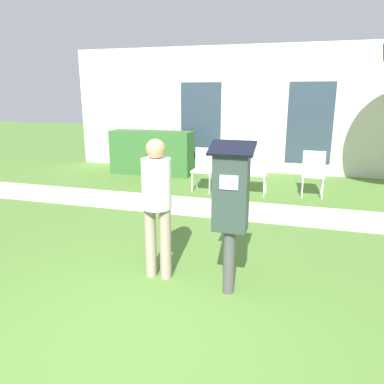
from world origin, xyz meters
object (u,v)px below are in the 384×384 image
(person_standing, at_px, (157,199))
(outdoor_chair_right, at_px, (313,170))
(parking_meter, at_px, (231,200))
(outdoor_chair_middle, at_px, (257,168))
(outdoor_chair_left, at_px, (204,166))

(person_standing, bearing_deg, outdoor_chair_right, 33.95)
(parking_meter, xyz_separation_m, outdoor_chair_middle, (-0.22, 4.11, -0.49))
(outdoor_chair_middle, distance_m, outdoor_chair_right, 1.13)
(parking_meter, distance_m, outdoor_chair_middle, 4.15)
(outdoor_chair_left, height_order, outdoor_chair_middle, same)
(outdoor_chair_middle, bearing_deg, outdoor_chair_left, -175.08)
(person_standing, height_order, outdoor_chair_right, person_standing)
(parking_meter, distance_m, person_standing, 0.85)
(outdoor_chair_left, height_order, outdoor_chair_right, same)
(parking_meter, bearing_deg, outdoor_chair_right, 78.15)
(outdoor_chair_left, bearing_deg, person_standing, -75.33)
(person_standing, xyz_separation_m, outdoor_chair_middle, (0.62, 3.99, -0.40))
(outdoor_chair_right, bearing_deg, outdoor_chair_left, -164.21)
(parking_meter, bearing_deg, outdoor_chair_left, 108.04)
(parking_meter, xyz_separation_m, outdoor_chair_left, (-1.33, 4.09, -0.49))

